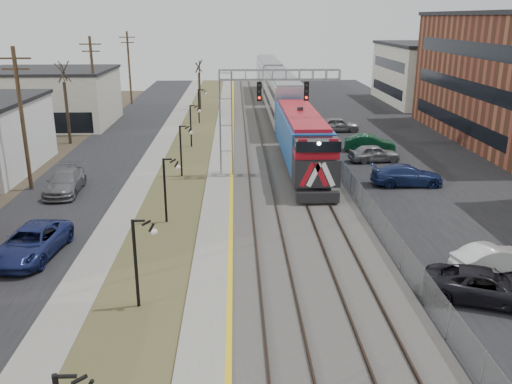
{
  "coord_description": "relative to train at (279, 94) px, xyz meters",
  "views": [
    {
      "loc": [
        0.23,
        -12.69,
        11.82
      ],
      "look_at": [
        1.31,
        15.78,
        2.6
      ],
      "focal_mm": 38.0,
      "sensor_mm": 36.0,
      "label": 1
    }
  ],
  "objects": [
    {
      "name": "track_far",
      "position": [
        -0.0,
        -18.31,
        -2.61
      ],
      "size": [
        1.58,
        120.0,
        0.15
      ],
      "color": "#2D2119",
      "rests_on": "ballast_bed"
    },
    {
      "name": "car_lot_g",
      "position": [
        5.73,
        -8.76,
        -2.1
      ],
      "size": [
        4.7,
        2.16,
        1.56
      ],
      "primitive_type": "imported",
      "rotation": [
        0.0,
        0.0,
        1.64
      ],
      "color": "slate",
      "rests_on": "ground"
    },
    {
      "name": "utility_poles",
      "position": [
        -20.0,
        -28.31,
        2.12
      ],
      "size": [
        0.28,
        80.28,
        10.0
      ],
      "color": "#4C3823",
      "rests_on": "ground"
    },
    {
      "name": "bare_trees",
      "position": [
        -18.16,
        -14.4,
        -0.18
      ],
      "size": [
        12.3,
        42.3,
        5.95
      ],
      "color": "#382D23",
      "rests_on": "ground"
    },
    {
      "name": "track_near",
      "position": [
        -3.5,
        -18.31,
        -2.61
      ],
      "size": [
        1.58,
        120.0,
        0.15
      ],
      "color": "#2D2119",
      "rests_on": "ballast_bed"
    },
    {
      "name": "parking_lot",
      "position": [
        10.5,
        -18.31,
        -2.86
      ],
      "size": [
        16.0,
        120.0,
        0.04
      ],
      "primitive_type": "cube",
      "color": "black",
      "rests_on": "ground"
    },
    {
      "name": "car_street_a",
      "position": [
        -15.81,
        -40.0,
        -2.11
      ],
      "size": [
        3.11,
        5.77,
        1.54
      ],
      "primitive_type": "imported",
      "rotation": [
        0.0,
        0.0,
        -0.1
      ],
      "color": "navy",
      "rests_on": "ground"
    },
    {
      "name": "fence",
      "position": [
        2.7,
        -18.31,
        -2.08
      ],
      "size": [
        0.04,
        120.0,
        1.6
      ],
      "primitive_type": "cube",
      "color": "gray",
      "rests_on": "ground"
    },
    {
      "name": "ballast_bed",
      "position": [
        -1.5,
        -18.31,
        -2.78
      ],
      "size": [
        8.0,
        120.0,
        0.2
      ],
      "primitive_type": "cube",
      "color": "#595651",
      "rests_on": "ground"
    },
    {
      "name": "sidewalk",
      "position": [
        -12.5,
        -18.31,
        -2.84
      ],
      "size": [
        2.0,
        120.0,
        0.08
      ],
      "primitive_type": "cube",
      "color": "gray",
      "rests_on": "ground"
    },
    {
      "name": "car_lot_c",
      "position": [
        5.47,
        -45.4,
        -2.17
      ],
      "size": [
        5.6,
        3.96,
        1.42
      ],
      "primitive_type": "imported",
      "rotation": [
        0.0,
        0.0,
        1.22
      ],
      "color": "black",
      "rests_on": "ground"
    },
    {
      "name": "platform",
      "position": [
        -6.5,
        -18.31,
        -2.76
      ],
      "size": [
        2.0,
        120.0,
        0.24
      ],
      "primitive_type": "cube",
      "color": "gray",
      "rests_on": "ground"
    },
    {
      "name": "car_lot_e",
      "position": [
        6.53,
        -21.54,
        -2.15
      ],
      "size": [
        4.51,
        2.24,
        1.48
      ],
      "primitive_type": "imported",
      "rotation": [
        0.0,
        0.0,
        1.69
      ],
      "color": "slate",
      "rests_on": "ground"
    },
    {
      "name": "grass_median",
      "position": [
        -9.5,
        -18.31,
        -2.85
      ],
      "size": [
        4.0,
        120.0,
        0.06
      ],
      "primitive_type": "cube",
      "color": "#4C4E2A",
      "rests_on": "ground"
    },
    {
      "name": "platform_edge",
      "position": [
        -5.62,
        -18.31,
        -2.64
      ],
      "size": [
        0.24,
        120.0,
        0.01
      ],
      "primitive_type": "cube",
      "color": "gold",
      "rests_on": "platform"
    },
    {
      "name": "car_street_b",
      "position": [
        -17.29,
        -29.2,
        -2.11
      ],
      "size": [
        2.48,
        5.46,
        1.55
      ],
      "primitive_type": "imported",
      "rotation": [
        0.0,
        0.0,
        0.06
      ],
      "color": "slate",
      "rests_on": "ground"
    },
    {
      "name": "street_west",
      "position": [
        -17.0,
        -18.31,
        -2.86
      ],
      "size": [
        7.0,
        120.0,
        0.04
      ],
      "primitive_type": "cube",
      "color": "black",
      "rests_on": "ground"
    },
    {
      "name": "car_lot_f",
      "position": [
        7.02,
        -17.86,
        -2.12
      ],
      "size": [
        4.83,
        2.47,
        1.52
      ],
      "primitive_type": "imported",
      "rotation": [
        0.0,
        0.0,
        1.38
      ],
      "color": "#0B3B20",
      "rests_on": "ground"
    },
    {
      "name": "signal_gantry",
      "position": [
        -4.28,
        -25.32,
        2.7
      ],
      "size": [
        9.0,
        1.07,
        8.15
      ],
      "color": "gray",
      "rests_on": "ground"
    },
    {
      "name": "lampposts",
      "position": [
        -9.5,
        -35.03,
        -0.88
      ],
      "size": [
        0.14,
        62.14,
        4.0
      ],
      "color": "black",
      "rests_on": "ground"
    },
    {
      "name": "car_lot_d",
      "position": [
        7.23,
        -28.38,
        -2.13
      ],
      "size": [
        5.25,
        2.22,
        1.51
      ],
      "primitive_type": "imported",
      "rotation": [
        0.0,
        0.0,
        1.55
      ],
      "color": "navy",
      "rests_on": "ground"
    },
    {
      "name": "train",
      "position": [
        0.0,
        0.0,
        0.0
      ],
      "size": [
        3.0,
        63.05,
        5.33
      ],
      "color": "#114792",
      "rests_on": "ground"
    },
    {
      "name": "car_lot_b",
      "position": [
        7.08,
        -42.51,
        -2.23
      ],
      "size": [
        4.18,
        2.32,
        1.31
      ],
      "primitive_type": "imported",
      "rotation": [
        0.0,
        0.0,
        1.82
      ],
      "color": "silver",
      "rests_on": "ground"
    }
  ]
}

